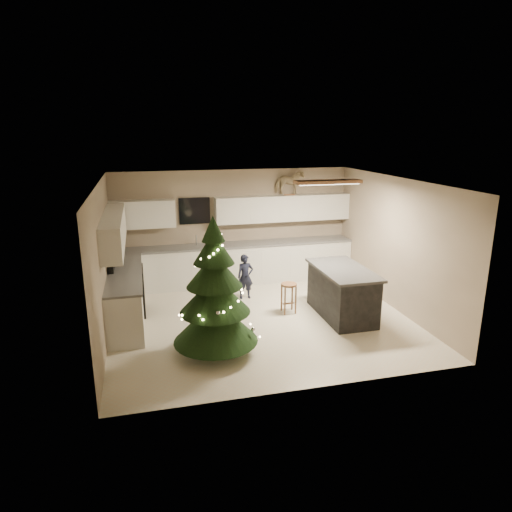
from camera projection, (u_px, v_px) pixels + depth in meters
name	position (u px, v px, depth m)	size (l,w,h in m)	color
ground_plane	(260.00, 319.00, 8.67)	(5.50, 5.50, 0.00)	beige
room_shell	(262.00, 229.00, 8.21)	(5.52, 5.02, 2.61)	tan
cabinetry	(200.00, 261.00, 9.79)	(5.50, 3.20, 2.00)	silver
island	(342.00, 292.00, 8.71)	(0.90, 1.70, 0.95)	black
bar_stool	(289.00, 291.00, 8.88)	(0.31, 0.31, 0.59)	brown
christmas_tree	(215.00, 298.00, 7.15)	(1.41, 1.36, 2.25)	#3F2816
toddler	(245.00, 277.00, 9.62)	(0.35, 0.23, 0.95)	black
rocking_horse	(290.00, 182.00, 10.53)	(0.65, 0.31, 0.56)	brown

